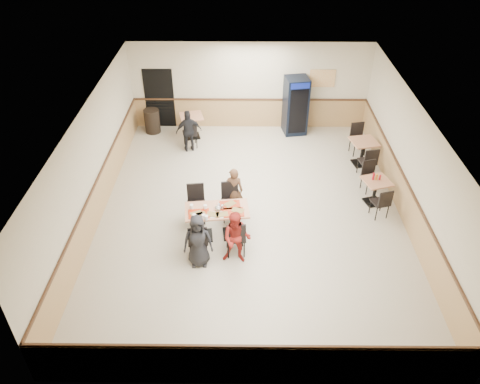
{
  "coord_description": "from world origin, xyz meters",
  "views": [
    {
      "loc": [
        -0.21,
        -9.87,
        7.77
      ],
      "look_at": [
        -0.29,
        -0.5,
        1.05
      ],
      "focal_mm": 35.0,
      "sensor_mm": 36.0,
      "label": 1
    }
  ],
  "objects_px": {
    "side_table_near": "(375,188)",
    "back_table": "(192,123)",
    "diner_man_opposite": "(234,191)",
    "main_table": "(217,218)",
    "trash_bin": "(152,121)",
    "side_table_far": "(363,149)",
    "diner_woman_right": "(237,238)",
    "pepsi_cooler": "(296,106)",
    "lone_diner": "(189,131)",
    "diner_woman_left": "(198,241)"
  },
  "relations": [
    {
      "from": "back_table",
      "to": "trash_bin",
      "type": "xyz_separation_m",
      "value": [
        -1.4,
        0.35,
        -0.11
      ]
    },
    {
      "from": "main_table",
      "to": "diner_woman_left",
      "type": "height_order",
      "value": "diner_woman_left"
    },
    {
      "from": "side_table_near",
      "to": "trash_bin",
      "type": "bearing_deg",
      "value": 148.98
    },
    {
      "from": "diner_man_opposite",
      "to": "side_table_far",
      "type": "height_order",
      "value": "diner_man_opposite"
    },
    {
      "from": "diner_man_opposite",
      "to": "pepsi_cooler",
      "type": "relative_size",
      "value": 0.7
    },
    {
      "from": "diner_woman_right",
      "to": "diner_man_opposite",
      "type": "height_order",
      "value": "diner_woman_right"
    },
    {
      "from": "side_table_near",
      "to": "back_table",
      "type": "relative_size",
      "value": 0.95
    },
    {
      "from": "main_table",
      "to": "diner_man_opposite",
      "type": "relative_size",
      "value": 1.19
    },
    {
      "from": "main_table",
      "to": "lone_diner",
      "type": "xyz_separation_m",
      "value": [
        -1.11,
        4.22,
        0.15
      ]
    },
    {
      "from": "lone_diner",
      "to": "trash_bin",
      "type": "distance_m",
      "value": 1.9
    },
    {
      "from": "lone_diner",
      "to": "trash_bin",
      "type": "relative_size",
      "value": 1.69
    },
    {
      "from": "back_table",
      "to": "trash_bin",
      "type": "bearing_deg",
      "value": 165.95
    },
    {
      "from": "diner_woman_left",
      "to": "pepsi_cooler",
      "type": "xyz_separation_m",
      "value": [
        2.77,
        6.5,
        0.29
      ]
    },
    {
      "from": "diner_woman_left",
      "to": "main_table",
      "type": "bearing_deg",
      "value": 64.75
    },
    {
      "from": "side_table_near",
      "to": "pepsi_cooler",
      "type": "height_order",
      "value": "pepsi_cooler"
    },
    {
      "from": "diner_woman_right",
      "to": "trash_bin",
      "type": "distance_m",
      "value": 7.03
    },
    {
      "from": "main_table",
      "to": "pepsi_cooler",
      "type": "bearing_deg",
      "value": 60.12
    },
    {
      "from": "side_table_near",
      "to": "main_table",
      "type": "bearing_deg",
      "value": -161.29
    },
    {
      "from": "diner_man_opposite",
      "to": "pepsi_cooler",
      "type": "distance_m",
      "value": 4.96
    },
    {
      "from": "side_table_far",
      "to": "side_table_near",
      "type": "bearing_deg",
      "value": -91.8
    },
    {
      "from": "side_table_near",
      "to": "back_table",
      "type": "xyz_separation_m",
      "value": [
        -5.32,
        3.69,
        0.04
      ]
    },
    {
      "from": "trash_bin",
      "to": "diner_man_opposite",
      "type": "bearing_deg",
      "value": -57.19
    },
    {
      "from": "lone_diner",
      "to": "back_table",
      "type": "relative_size",
      "value": 1.56
    },
    {
      "from": "diner_woman_right",
      "to": "side_table_near",
      "type": "height_order",
      "value": "diner_woman_right"
    },
    {
      "from": "main_table",
      "to": "diner_man_opposite",
      "type": "xyz_separation_m",
      "value": [
        0.39,
        0.99,
        0.13
      ]
    },
    {
      "from": "diner_woman_left",
      "to": "diner_woman_right",
      "type": "bearing_deg",
      "value": 2.65
    },
    {
      "from": "lone_diner",
      "to": "main_table",
      "type": "bearing_deg",
      "value": 90.3
    },
    {
      "from": "pepsi_cooler",
      "to": "side_table_far",
      "type": "bearing_deg",
      "value": -57.32
    },
    {
      "from": "side_table_far",
      "to": "pepsi_cooler",
      "type": "xyz_separation_m",
      "value": [
        -1.9,
        2.08,
        0.44
      ]
    },
    {
      "from": "diner_woman_right",
      "to": "pepsi_cooler",
      "type": "distance_m",
      "value": 6.68
    },
    {
      "from": "side_table_far",
      "to": "pepsi_cooler",
      "type": "height_order",
      "value": "pepsi_cooler"
    },
    {
      "from": "main_table",
      "to": "trash_bin",
      "type": "bearing_deg",
      "value": 108.06
    },
    {
      "from": "diner_woman_right",
      "to": "lone_diner",
      "type": "distance_m",
      "value": 5.35
    },
    {
      "from": "side_table_far",
      "to": "back_table",
      "type": "bearing_deg",
      "value": 162.61
    },
    {
      "from": "diner_woman_left",
      "to": "lone_diner",
      "type": "xyz_separation_m",
      "value": [
        -0.72,
        5.21,
        0.01
      ]
    },
    {
      "from": "diner_woman_left",
      "to": "pepsi_cooler",
      "type": "bearing_deg",
      "value": 63.07
    },
    {
      "from": "side_table_far",
      "to": "pepsi_cooler",
      "type": "bearing_deg",
      "value": 132.44
    },
    {
      "from": "main_table",
      "to": "diner_man_opposite",
      "type": "height_order",
      "value": "diner_man_opposite"
    },
    {
      "from": "diner_man_opposite",
      "to": "side_table_far",
      "type": "relative_size",
      "value": 1.53
    },
    {
      "from": "back_table",
      "to": "side_table_near",
      "type": "bearing_deg",
      "value": -34.74
    },
    {
      "from": "diner_man_opposite",
      "to": "back_table",
      "type": "height_order",
      "value": "diner_man_opposite"
    },
    {
      "from": "side_table_near",
      "to": "back_table",
      "type": "bearing_deg",
      "value": 145.26
    },
    {
      "from": "side_table_near",
      "to": "side_table_far",
      "type": "bearing_deg",
      "value": 88.2
    },
    {
      "from": "back_table",
      "to": "trash_bin",
      "type": "relative_size",
      "value": 1.08
    },
    {
      "from": "diner_woman_left",
      "to": "lone_diner",
      "type": "height_order",
      "value": "lone_diner"
    },
    {
      "from": "back_table",
      "to": "diner_man_opposite",
      "type": "bearing_deg",
      "value": -70.15
    },
    {
      "from": "side_table_near",
      "to": "diner_woman_left",
      "type": "bearing_deg",
      "value": -152.32
    },
    {
      "from": "lone_diner",
      "to": "pepsi_cooler",
      "type": "relative_size",
      "value": 0.71
    },
    {
      "from": "back_table",
      "to": "pepsi_cooler",
      "type": "bearing_deg",
      "value": 6.43
    },
    {
      "from": "back_table",
      "to": "side_table_far",
      "type": "bearing_deg",
      "value": -17.39
    }
  ]
}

